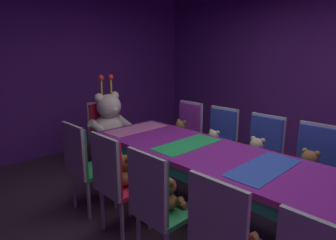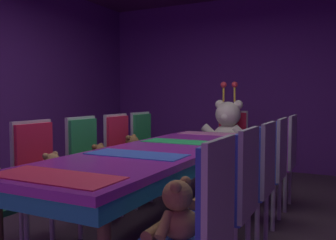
# 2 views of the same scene
# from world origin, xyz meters

# --- Properties ---
(ground_plane) EXTENTS (7.90, 7.90, 0.00)m
(ground_plane) POSITION_xyz_m (0.00, 0.00, 0.00)
(ground_plane) COLOR #3F2D38
(wall_back) EXTENTS (5.20, 0.12, 2.80)m
(wall_back) POSITION_xyz_m (0.00, 3.20, 1.40)
(wall_back) COLOR #59267F
(wall_back) RESTS_ON ground_plane
(banquet_table) EXTENTS (0.90, 3.03, 0.75)m
(banquet_table) POSITION_xyz_m (0.00, 0.00, 0.66)
(banquet_table) COLOR purple
(banquet_table) RESTS_ON ground_plane
(chair_left_1) EXTENTS (0.42, 0.41, 0.98)m
(chair_left_1) POSITION_xyz_m (-0.82, -0.61, 0.60)
(chair_left_1) COLOR red
(chair_left_1) RESTS_ON ground_plane
(teddy_left_1) EXTENTS (0.23, 0.29, 0.28)m
(teddy_left_1) POSITION_xyz_m (-0.68, -0.61, 0.58)
(teddy_left_1) COLOR #9E7247
(teddy_left_1) RESTS_ON chair_left_1
(chair_left_2) EXTENTS (0.42, 0.41, 0.98)m
(chair_left_2) POSITION_xyz_m (-0.82, 0.01, 0.60)
(chair_left_2) COLOR #268C4C
(chair_left_2) RESTS_ON ground_plane
(teddy_left_2) EXTENTS (0.22, 0.29, 0.27)m
(teddy_left_2) POSITION_xyz_m (-0.68, 0.01, 0.58)
(teddy_left_2) COLOR brown
(teddy_left_2) RESTS_ON chair_left_2
(chair_left_3) EXTENTS (0.42, 0.41, 0.98)m
(chair_left_3) POSITION_xyz_m (-0.81, 0.59, 0.60)
(chair_left_3) COLOR red
(chair_left_3) RESTS_ON ground_plane
(teddy_left_3) EXTENTS (0.25, 0.32, 0.31)m
(teddy_left_3) POSITION_xyz_m (-0.67, 0.59, 0.59)
(teddy_left_3) COLOR brown
(teddy_left_3) RESTS_ON chair_left_3
(chair_left_4) EXTENTS (0.42, 0.41, 0.98)m
(chair_left_4) POSITION_xyz_m (-0.83, 1.15, 0.60)
(chair_left_4) COLOR #268C4C
(chair_left_4) RESTS_ON ground_plane
(chair_right_0) EXTENTS (0.42, 0.41, 0.98)m
(chair_right_0) POSITION_xyz_m (0.82, -1.15, 0.60)
(chair_right_0) COLOR #2D47B2
(chair_right_0) RESTS_ON ground_plane
(teddy_right_0) EXTENTS (0.26, 0.33, 0.31)m
(teddy_right_0) POSITION_xyz_m (0.67, -1.15, 0.59)
(teddy_right_0) COLOR olive
(teddy_right_0) RESTS_ON chair_right_0
(chair_right_1) EXTENTS (0.42, 0.41, 0.98)m
(chair_right_1) POSITION_xyz_m (0.81, -0.55, 0.60)
(chair_right_1) COLOR #2D47B2
(chair_right_1) RESTS_ON ground_plane
(teddy_right_1) EXTENTS (0.25, 0.33, 0.31)m
(teddy_right_1) POSITION_xyz_m (0.67, -0.55, 0.59)
(teddy_right_1) COLOR olive
(teddy_right_1) RESTS_ON chair_right_1
(chair_right_2) EXTENTS (0.42, 0.41, 0.98)m
(chair_right_2) POSITION_xyz_m (0.82, 0.01, 0.60)
(chair_right_2) COLOR #2D47B2
(chair_right_2) RESTS_ON ground_plane
(teddy_right_2) EXTENTS (0.25, 0.33, 0.31)m
(teddy_right_2) POSITION_xyz_m (0.67, 0.01, 0.59)
(teddy_right_2) COLOR beige
(teddy_right_2) RESTS_ON chair_right_2
(chair_right_3) EXTENTS (0.42, 0.41, 0.98)m
(chair_right_3) POSITION_xyz_m (0.82, 0.61, 0.60)
(chair_right_3) COLOR #2D47B2
(chair_right_3) RESTS_ON ground_plane
(teddy_right_3) EXTENTS (0.22, 0.29, 0.27)m
(teddy_right_3) POSITION_xyz_m (0.68, 0.61, 0.57)
(teddy_right_3) COLOR beige
(teddy_right_3) RESTS_ON chair_right_3
(chair_right_4) EXTENTS (0.42, 0.41, 0.98)m
(chair_right_4) POSITION_xyz_m (0.84, 1.19, 0.60)
(chair_right_4) COLOR purple
(chair_right_4) RESTS_ON ground_plane
(teddy_right_4) EXTENTS (0.24, 0.31, 0.30)m
(teddy_right_4) POSITION_xyz_m (0.69, 1.19, 0.59)
(teddy_right_4) COLOR olive
(teddy_right_4) RESTS_ON chair_right_4
(throne_chair) EXTENTS (0.41, 0.42, 0.98)m
(throne_chair) POSITION_xyz_m (0.00, 2.06, 0.60)
(throne_chair) COLOR red
(throne_chair) RESTS_ON ground_plane
(king_teddy_bear) EXTENTS (0.71, 0.55, 0.92)m
(king_teddy_bear) POSITION_xyz_m (0.00, 1.89, 0.75)
(king_teddy_bear) COLOR silver
(king_teddy_bear) RESTS_ON throne_chair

